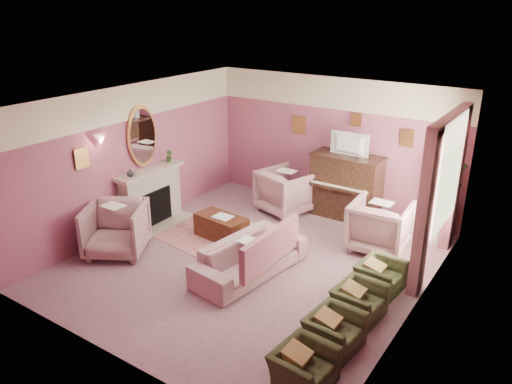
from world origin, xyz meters
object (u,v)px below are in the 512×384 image
Objects in this scene: piano at (346,187)px; floral_armchair_front at (116,227)px; coffee_table at (221,227)px; olive_chair_b at (334,326)px; floral_armchair_left at (286,189)px; side_table at (435,223)px; floral_armchair_right at (380,223)px; sofa at (250,251)px; olive_chair_d at (381,272)px; television at (348,143)px; olive_chair_a at (304,362)px; olive_chair_c at (360,297)px.

piano is 1.36× the size of floral_armchair_front.
olive_chair_b is (3.16, -1.71, 0.09)m from coffee_table.
floral_armchair_left reaches higher than coffee_table.
floral_armchair_left is 3.04m from side_table.
floral_armchair_left is at bearing 166.45° from floral_armchair_right.
sofa is 2.02× the size of floral_armchair_left.
floral_armchair_right is at bearing -42.23° from piano.
sofa is (1.20, -0.78, 0.20)m from coffee_table.
television is at bearing 126.07° from olive_chair_d.
side_table is (0.22, 4.69, 0.04)m from olive_chair_a.
television is 5.16m from olive_chair_a.
olive_chair_a is (3.16, -2.53, 0.09)m from coffee_table.
coffee_table is (-1.51, -2.20, -1.38)m from television.
olive_chair_b is (2.79, -3.48, -0.20)m from floral_armchair_left.
television reaches higher than olive_chair_c.
floral_armchair_right is at bearing 24.85° from coffee_table.
floral_armchair_left is at bearing 78.31° from coffee_table.
floral_armchair_right is at bearing -40.80° from television.
floral_armchair_front is 4.45m from olive_chair_a.
television is 1.11× the size of olive_chair_a.
olive_chair_a is 1.64m from olive_chair_c.
floral_armchair_right is 1.42× the size of olive_chair_c.
floral_armchair_left is at bearing 136.43° from olive_chair_c.
floral_armchair_right is at bearing -13.55° from floral_armchair_left.
coffee_table is 0.48× the size of sofa.
olive_chair_c is at bearing -90.00° from olive_chair_d.
television is 4.70m from floral_armchair_front.
piano reaches higher than floral_armchair_left.
television is at bearing 20.41° from floral_armchair_left.
olive_chair_c is at bearing 8.25° from floral_armchair_front.
olive_chair_a is (0.52, -3.75, -0.20)m from floral_armchair_right.
sofa is at bearing -33.16° from coffee_table.
floral_armchair_right is 2.98m from olive_chair_b.
olive_chair_a is at bearing -13.17° from floral_armchair_front.
olive_chair_a is at bearing -90.00° from olive_chair_d.
piano is at bearing 22.58° from floral_armchair_left.
piano is 1.36× the size of floral_armchair_left.
olive_chair_b is 1.64m from olive_chair_d.
olive_chair_a is (1.65, -4.77, -0.34)m from piano.
piano is 1.53m from floral_armchair_right.
coffee_table is at bearing -123.93° from piano.
floral_armchair_front is 1.42× the size of olive_chair_c.
coffee_table is 1.94m from floral_armchair_front.
olive_chair_d is (1.65, -2.31, -0.34)m from piano.
sofa is (-0.31, -3.03, -0.23)m from piano.
side_table is (3.37, 2.16, 0.12)m from coffee_table.
piano reaches higher than sofa.
floral_armchair_right reaches higher than olive_chair_d.
sofa reaches higher than coffee_table.
olive_chair_d is at bearing -53.93° from television.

